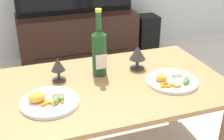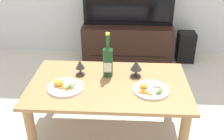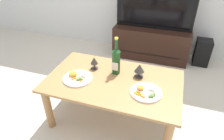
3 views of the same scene
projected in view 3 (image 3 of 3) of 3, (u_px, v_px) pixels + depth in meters
ground_plane at (113, 117)px, 2.02m from camera, size 6.40×6.40×0.00m
dining_table at (113, 87)px, 1.80m from camera, size 1.20×0.72×0.47m
tv_stand at (151, 43)px, 2.96m from camera, size 1.10×0.41×0.47m
tv_screen at (155, 10)px, 2.68m from camera, size 1.07×0.05×0.53m
floor_speaker at (202, 52)px, 2.80m from camera, size 0.21×0.21×0.38m
wine_bottle at (116, 60)px, 1.78m from camera, size 0.08×0.08×0.36m
goblet_left at (94, 61)px, 1.87m from camera, size 0.07×0.07×0.13m
goblet_right at (139, 69)px, 1.75m from camera, size 0.09×0.09×0.13m
dinner_plate_left at (77, 78)px, 1.76m from camera, size 0.27×0.27×0.06m
dinner_plate_right at (146, 92)px, 1.60m from camera, size 0.26×0.26×0.05m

